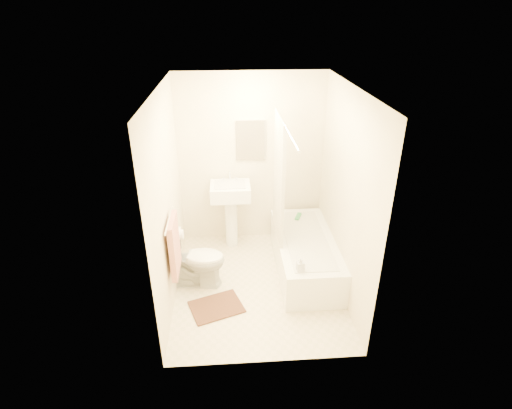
{
  "coord_description": "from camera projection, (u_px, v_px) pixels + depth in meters",
  "views": [
    {
      "loc": [
        -0.3,
        -3.99,
        3.15
      ],
      "look_at": [
        0.0,
        0.25,
        1.0
      ],
      "focal_mm": 28.0,
      "sensor_mm": 36.0,
      "label": 1
    }
  ],
  "objects": [
    {
      "name": "towel_bar",
      "position": [
        169.0,
        220.0,
        4.21
      ],
      "size": [
        0.02,
        0.6,
        0.02
      ],
      "primitive_type": "cylinder",
      "rotation": [
        1.57,
        0.0,
        0.0
      ],
      "color": "silver",
      "rests_on": "wall_left"
    },
    {
      "name": "sink",
      "position": [
        231.0,
        213.0,
        5.58
      ],
      "size": [
        0.54,
        0.43,
        1.05
      ],
      "primitive_type": null,
      "rotation": [
        0.0,
        0.0,
        -0.0
      ],
      "color": "white",
      "rests_on": "floor"
    },
    {
      "name": "wall_left",
      "position": [
        167.0,
        201.0,
        4.38
      ],
      "size": [
        0.02,
        2.4,
        2.4
      ],
      "primitive_type": "cube",
      "color": "beige",
      "rests_on": "ground"
    },
    {
      "name": "bathtub",
      "position": [
        305.0,
        254.0,
        5.19
      ],
      "size": [
        0.72,
        1.64,
        0.46
      ],
      "primitive_type": null,
      "color": "white",
      "rests_on": "floor"
    },
    {
      "name": "towel",
      "position": [
        174.0,
        246.0,
        4.35
      ],
      "size": [
        0.06,
        0.45,
        0.66
      ],
      "primitive_type": "cube",
      "color": "#CC7266",
      "rests_on": "towel_bar"
    },
    {
      "name": "wall_back",
      "position": [
        251.0,
        161.0,
        5.51
      ],
      "size": [
        2.0,
        0.02,
        2.4
      ],
      "primitive_type": "cube",
      "color": "beige",
      "rests_on": "ground"
    },
    {
      "name": "floor",
      "position": [
        257.0,
        285.0,
        4.99
      ],
      "size": [
        2.4,
        2.4,
        0.0
      ],
      "primitive_type": "plane",
      "color": "beige",
      "rests_on": "ground"
    },
    {
      "name": "soap_bottle",
      "position": [
        300.0,
        265.0,
        4.44
      ],
      "size": [
        0.09,
        0.09,
        0.17
      ],
      "primitive_type": "imported",
      "rotation": [
        0.0,
        0.0,
        0.15
      ],
      "color": "white",
      "rests_on": "bathtub"
    },
    {
      "name": "curtain_rod",
      "position": [
        285.0,
        125.0,
        4.19
      ],
      "size": [
        0.03,
        1.7,
        0.03
      ],
      "primitive_type": "cylinder",
      "rotation": [
        1.57,
        0.0,
        0.0
      ],
      "color": "silver",
      "rests_on": "wall_back"
    },
    {
      "name": "shower_curtain",
      "position": [
        279.0,
        179.0,
        4.9
      ],
      "size": [
        0.04,
        0.8,
        1.55
      ],
      "primitive_type": "cube",
      "color": "silver",
      "rests_on": "curtain_rod"
    },
    {
      "name": "wall_right",
      "position": [
        346.0,
        196.0,
        4.51
      ],
      "size": [
        0.02,
        2.4,
        2.4
      ],
      "primitive_type": "cube",
      "color": "beige",
      "rests_on": "ground"
    },
    {
      "name": "ceiling",
      "position": [
        258.0,
        89.0,
        3.9
      ],
      "size": [
        2.4,
        2.4,
        0.0
      ],
      "primitive_type": "plane",
      "color": "white",
      "rests_on": "ground"
    },
    {
      "name": "toilet_paper",
      "position": [
        178.0,
        235.0,
        4.72
      ],
      "size": [
        0.11,
        0.12,
        0.12
      ],
      "primitive_type": "cylinder",
      "rotation": [
        0.0,
        1.57,
        0.0
      ],
      "color": "white",
      "rests_on": "wall_left"
    },
    {
      "name": "scrub_brush",
      "position": [
        298.0,
        217.0,
        5.57
      ],
      "size": [
        0.12,
        0.19,
        0.04
      ],
      "primitive_type": "cube",
      "rotation": [
        0.0,
        0.0,
        -0.4
      ],
      "color": "#3C9B52",
      "rests_on": "bathtub"
    },
    {
      "name": "mirror",
      "position": [
        251.0,
        140.0,
        5.36
      ],
      "size": [
        0.4,
        0.03,
        0.55
      ],
      "primitive_type": "cube",
      "color": "white",
      "rests_on": "wall_back"
    },
    {
      "name": "bath_mat",
      "position": [
        216.0,
        307.0,
        4.61
      ],
      "size": [
        0.69,
        0.6,
        0.02
      ],
      "primitive_type": "cube",
      "rotation": [
        0.0,
        0.0,
        0.35
      ],
      "color": "#52281D",
      "rests_on": "floor"
    },
    {
      "name": "toilet",
      "position": [
        196.0,
        259.0,
        4.87
      ],
      "size": [
        0.76,
        0.48,
        0.71
      ],
      "primitive_type": "imported",
      "rotation": [
        0.0,
        0.0,
        1.47
      ],
      "color": "silver",
      "rests_on": "floor"
    }
  ]
}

